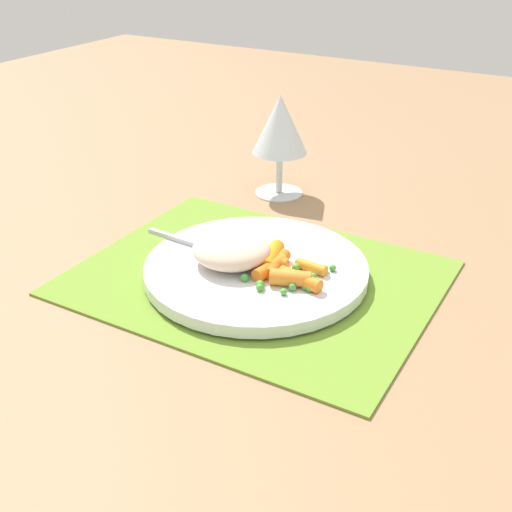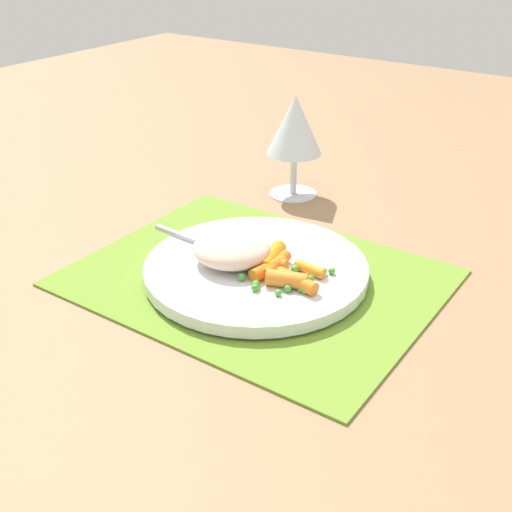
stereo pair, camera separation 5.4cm
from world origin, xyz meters
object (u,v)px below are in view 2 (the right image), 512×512
plate (256,269)px  carrot_portion (281,269)px  rice_mound (232,249)px  fork (229,251)px  wine_glass (295,128)px

plate → carrot_portion: 0.04m
rice_mound → fork: (-0.01, 0.01, -0.01)m
rice_mound → carrot_portion: (0.06, 0.01, -0.01)m
wine_glass → fork: bearing=-76.2°
plate → wine_glass: 0.27m
fork → wine_glass: wine_glass is taller
rice_mound → fork: 0.02m
plate → fork: (-0.04, 0.00, 0.01)m
carrot_portion → wine_glass: bearing=118.9°
rice_mound → wine_glass: bearing=106.0°
rice_mound → wine_glass: wine_glass is taller
carrot_portion → wine_glass: wine_glass is taller
plate → fork: fork is taller
wine_glass → rice_mound: bearing=-74.0°
rice_mound → fork: rice_mound is taller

